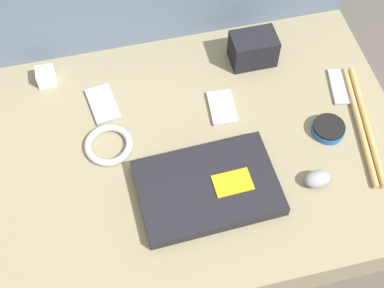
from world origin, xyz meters
The scene contains 12 objects.
ground_plane centered at (0.00, 0.00, 0.00)m, with size 8.00×8.00×0.00m, color #4C4742.
couch_seat centered at (0.00, 0.00, 0.06)m, with size 1.08×0.75×0.11m.
laptop centered at (0.01, -0.12, 0.13)m, with size 0.34×0.23×0.03m.
computer_mouse centered at (0.27, -0.16, 0.13)m, with size 0.07×0.05×0.04m.
speaker_puck centered at (0.35, -0.03, 0.13)m, with size 0.08×0.08×0.03m.
phone_silver centered at (0.10, 0.10, 0.12)m, with size 0.07×0.11×0.01m.
phone_black centered at (0.44, 0.10, 0.12)m, with size 0.08×0.13×0.01m.
phone_small centered at (-0.20, 0.18, 0.12)m, with size 0.08×0.13×0.01m.
camera_pouch centered at (0.23, 0.25, 0.16)m, with size 0.12×0.08×0.09m.
charger_brick centered at (-0.33, 0.30, 0.14)m, with size 0.05×0.05×0.05m.
cable_coil centered at (-0.20, 0.05, 0.12)m, with size 0.12×0.12×0.02m.
drumstick_pair centered at (0.44, -0.03, 0.12)m, with size 0.10×0.37×0.02m.
Camera 1 is at (-0.16, -0.69, 1.25)m, focal length 50.00 mm.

